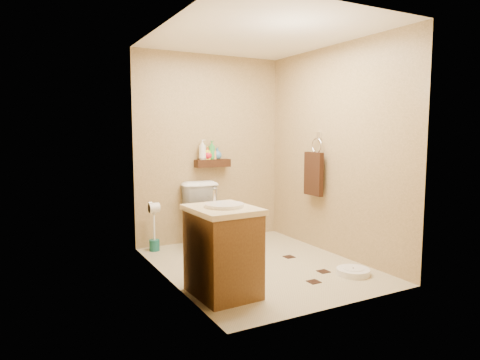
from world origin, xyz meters
TOP-DOWN VIEW (x-y plane):
  - ground at (0.00, 0.00)m, footprint 2.50×2.50m
  - wall_back at (0.00, 1.25)m, footprint 2.00×0.04m
  - wall_front at (0.00, -1.25)m, footprint 2.00×0.04m
  - wall_left at (-1.00, 0.00)m, footprint 0.04×2.50m
  - wall_right at (1.00, 0.00)m, footprint 0.04×2.50m
  - ceiling at (0.00, 0.00)m, footprint 2.00×2.50m
  - wall_shelf at (0.00, 1.17)m, footprint 0.46×0.14m
  - floor_accents at (0.03, -0.02)m, footprint 1.13×1.41m
  - toilet at (-0.21, 0.83)m, footprint 0.47×0.80m
  - vanity at (-0.70, -0.56)m, footprint 0.55×0.66m
  - bathroom_scale at (0.67, -0.72)m, footprint 0.35×0.35m
  - toilet_brush at (-0.82, 1.07)m, footprint 0.12×0.12m
  - towel_ring at (0.91, 0.25)m, footprint 0.12×0.30m
  - toilet_paper at (-0.94, 0.65)m, footprint 0.12×0.11m
  - bottle_a at (-0.14, 1.17)m, footprint 0.13×0.13m
  - bottle_b at (-0.07, 1.17)m, footprint 0.10×0.10m
  - bottle_c at (-0.07, 1.17)m, footprint 0.16×0.16m
  - bottle_d at (-0.01, 1.17)m, footprint 0.12×0.12m
  - bottle_e at (0.01, 1.17)m, footprint 0.09×0.09m
  - bottle_f at (0.07, 1.17)m, footprint 0.16×0.16m

SIDE VIEW (x-z plane):
  - ground at x=0.00m, z-range 0.00..0.00m
  - floor_accents at x=0.03m, z-range 0.00..0.01m
  - bathroom_scale at x=0.67m, z-range 0.00..0.07m
  - toilet_brush at x=-0.82m, z-range -0.08..0.45m
  - toilet at x=-0.21m, z-range 0.00..0.80m
  - vanity at x=-0.70m, z-range -0.05..0.85m
  - toilet_paper at x=-0.94m, z-range 0.54..0.66m
  - towel_ring at x=0.91m, z-range 0.57..1.33m
  - wall_shelf at x=0.00m, z-range 0.97..1.07m
  - bottle_c at x=-0.07m, z-range 1.07..1.22m
  - bottle_f at x=0.07m, z-range 1.07..1.22m
  - bottle_e at x=0.01m, z-range 1.07..1.23m
  - bottle_b at x=-0.07m, z-range 1.07..1.24m
  - bottle_d at x=-0.01m, z-range 1.07..1.31m
  - bottle_a at x=-0.14m, z-range 1.07..1.33m
  - wall_back at x=0.00m, z-range 0.00..2.40m
  - wall_front at x=0.00m, z-range 0.00..2.40m
  - wall_left at x=-1.00m, z-range 0.00..2.40m
  - wall_right at x=1.00m, z-range 0.00..2.40m
  - ceiling at x=0.00m, z-range 2.39..2.41m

